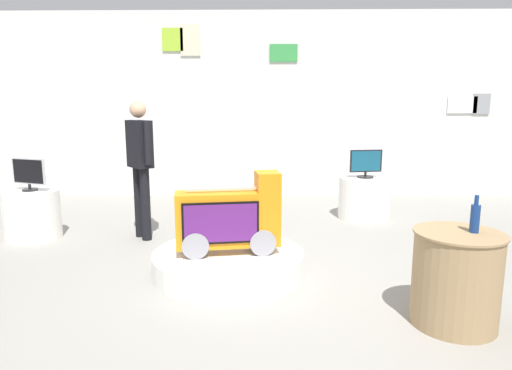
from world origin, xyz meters
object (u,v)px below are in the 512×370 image
at_px(shopper_browsing_near_truck, 140,159).
at_px(tv_on_center_rear, 28,173).
at_px(bottle_on_side_table, 475,217).
at_px(novelty_firetruck_tv, 230,221).
at_px(display_pedestal_center_rear, 32,215).
at_px(side_table_round, 456,278).
at_px(display_pedestal_left_rear, 364,198).
at_px(tv_on_left_rear, 366,163).
at_px(main_display_pedestal, 228,263).

bearing_deg(shopper_browsing_near_truck, tv_on_center_rear, -178.58).
bearing_deg(bottle_on_side_table, novelty_firetruck_tv, 152.10).
relative_size(display_pedestal_center_rear, tv_on_center_rear, 1.37).
bearing_deg(side_table_round, display_pedestal_left_rear, 89.04).
bearing_deg(side_table_round, tv_on_left_rear, 89.05).
xyz_separation_m(novelty_firetruck_tv, side_table_round, (1.80, -1.01, -0.17)).
xyz_separation_m(display_pedestal_center_rear, shopper_browsing_near_truck, (1.41, 0.03, 0.71)).
distance_m(display_pedestal_center_rear, side_table_round, 4.92).
bearing_deg(shopper_browsing_near_truck, side_table_round, -36.25).
xyz_separation_m(novelty_firetruck_tv, tv_on_left_rear, (1.86, 2.28, 0.29)).
xyz_separation_m(main_display_pedestal, shopper_browsing_near_truck, (-1.19, 1.20, 0.91)).
bearing_deg(main_display_pedestal, tv_on_left_rear, 50.51).
relative_size(tv_on_left_rear, display_pedestal_center_rear, 0.72).
relative_size(tv_on_center_rear, side_table_round, 0.67).
relative_size(side_table_round, bottle_on_side_table, 2.59).
relative_size(bottle_on_side_table, shopper_browsing_near_truck, 0.16).
distance_m(main_display_pedestal, display_pedestal_left_rear, 2.96).
height_order(tv_on_center_rear, shopper_browsing_near_truck, shopper_browsing_near_truck).
bearing_deg(bottle_on_side_table, main_display_pedestal, 152.26).
xyz_separation_m(tv_on_center_rear, bottle_on_side_table, (4.52, -2.17, 0.00)).
bearing_deg(tv_on_left_rear, tv_on_center_rear, -165.99).
xyz_separation_m(display_pedestal_left_rear, bottle_on_side_table, (0.05, -3.29, 0.54)).
height_order(display_pedestal_left_rear, shopper_browsing_near_truck, shopper_browsing_near_truck).
bearing_deg(display_pedestal_left_rear, shopper_browsing_near_truck, -160.51).
bearing_deg(novelty_firetruck_tv, tv_on_center_rear, 155.99).
distance_m(display_pedestal_left_rear, display_pedestal_center_rear, 4.61).
distance_m(novelty_firetruck_tv, tv_on_center_rear, 2.88).
height_order(bottle_on_side_table, shopper_browsing_near_truck, shopper_browsing_near_truck).
bearing_deg(shopper_browsing_near_truck, display_pedestal_left_rear, 19.49).
bearing_deg(bottle_on_side_table, shopper_browsing_near_truck, 144.65).
height_order(main_display_pedestal, side_table_round, side_table_round).
relative_size(display_pedestal_left_rear, display_pedestal_center_rear, 1.14).
distance_m(main_display_pedestal, display_pedestal_center_rear, 2.85).
height_order(display_pedestal_left_rear, side_table_round, side_table_round).
relative_size(display_pedestal_left_rear, tv_on_left_rear, 1.57).
xyz_separation_m(novelty_firetruck_tv, display_pedestal_center_rear, (-2.61, 1.17, -0.24)).
distance_m(main_display_pedestal, side_table_round, 2.10).
relative_size(novelty_firetruck_tv, side_table_round, 1.44).
xyz_separation_m(tv_on_left_rear, tv_on_center_rear, (-4.47, -1.12, 0.01)).
distance_m(main_display_pedestal, tv_on_center_rear, 2.94).
bearing_deg(display_pedestal_center_rear, novelty_firetruck_tv, -24.07).
distance_m(bottle_on_side_table, shopper_browsing_near_truck, 3.82).
height_order(novelty_firetruck_tv, tv_on_center_rear, tv_on_center_rear).
bearing_deg(shopper_browsing_near_truck, bottle_on_side_table, -35.35).
bearing_deg(main_display_pedestal, display_pedestal_left_rear, 50.55).
relative_size(novelty_firetruck_tv, tv_on_left_rear, 2.16).
height_order(novelty_firetruck_tv, shopper_browsing_near_truck, shopper_browsing_near_truck).
relative_size(display_pedestal_center_rear, bottle_on_side_table, 2.38).
relative_size(novelty_firetruck_tv, tv_on_center_rear, 2.14).
xyz_separation_m(novelty_firetruck_tv, tv_on_center_rear, (-2.61, 1.16, 0.30)).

